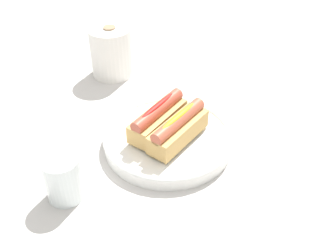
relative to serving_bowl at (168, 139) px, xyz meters
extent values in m
plane|color=beige|center=(-0.02, -0.02, -0.02)|extent=(2.40, 2.40, 0.00)
cylinder|color=white|center=(0.00, 0.00, 0.00)|extent=(0.27, 0.27, 0.03)
torus|color=white|center=(0.00, 0.00, 0.01)|extent=(0.27, 0.27, 0.01)
cube|color=tan|center=(0.01, -0.03, 0.03)|extent=(0.16, 0.09, 0.04)
cylinder|color=#BC563D|center=(0.01, -0.03, 0.06)|extent=(0.15, 0.07, 0.03)
ellipsoid|color=gold|center=(0.01, -0.03, 0.07)|extent=(0.11, 0.04, 0.01)
cube|color=tan|center=(-0.01, 0.03, 0.03)|extent=(0.16, 0.10, 0.04)
cylinder|color=#B24C38|center=(-0.01, 0.03, 0.06)|extent=(0.15, 0.07, 0.03)
ellipsoid|color=red|center=(-0.01, 0.03, 0.07)|extent=(0.11, 0.05, 0.01)
cylinder|color=white|center=(-0.24, 0.00, 0.03)|extent=(0.07, 0.07, 0.09)
cylinder|color=silver|center=(-0.24, 0.00, 0.01)|extent=(0.06, 0.06, 0.05)
cylinder|color=white|center=(0.06, 0.33, 0.05)|extent=(0.11, 0.11, 0.13)
cylinder|color=#997A5B|center=(0.06, 0.33, 0.12)|extent=(0.03, 0.03, 0.00)
camera|label=1|loc=(-0.40, -0.53, 0.56)|focal=43.93mm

